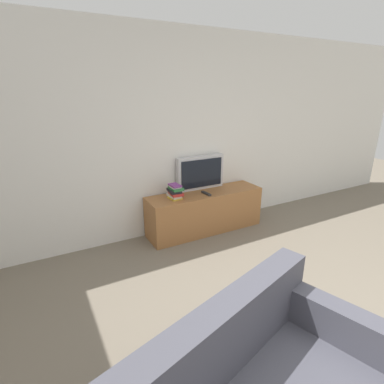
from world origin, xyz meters
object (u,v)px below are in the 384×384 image
at_px(television, 200,173).
at_px(book_stack, 175,192).
at_px(tv_stand, 205,211).
at_px(remote_on_stand, 206,193).

xyz_separation_m(television, book_stack, (-0.48, -0.19, -0.14)).
bearing_deg(book_stack, tv_stand, 2.10).
bearing_deg(book_stack, television, 21.61).
bearing_deg(book_stack, remote_on_stand, -7.55).
relative_size(television, remote_on_stand, 3.70).
xyz_separation_m(tv_stand, television, (0.02, 0.17, 0.51)).
bearing_deg(tv_stand, television, 82.38).
bearing_deg(television, tv_stand, -97.62).
xyz_separation_m(book_stack, remote_on_stand, (0.43, -0.06, -0.08)).
relative_size(tv_stand, television, 2.31).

